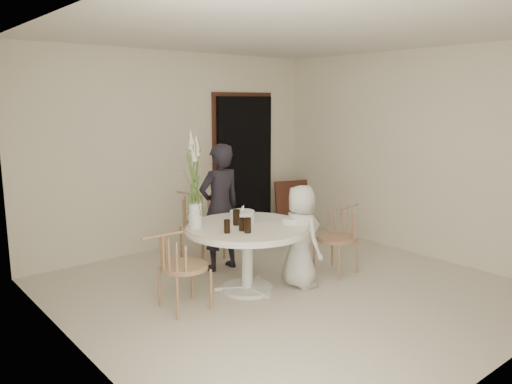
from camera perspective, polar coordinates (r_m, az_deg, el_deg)
ground at (r=5.60m, az=3.49°, el=-11.00°), size 4.50×4.50×0.00m
room_shell at (r=5.23m, az=3.69°, el=5.75°), size 4.50×4.50×4.50m
doorway at (r=7.69m, az=-1.34°, el=3.02°), size 1.00×0.10×2.10m
door_trim at (r=7.71m, az=-1.52°, el=3.49°), size 1.12×0.03×2.22m
table at (r=5.37m, az=-1.01°, el=-5.01°), size 1.33×1.33×0.73m
picture_frame at (r=8.14m, az=4.16°, el=-1.37°), size 0.60×0.34×0.76m
chair_far at (r=6.54m, az=-6.91°, el=-2.78°), size 0.53×0.56×0.86m
chair_right at (r=6.09m, az=9.77°, el=-4.28°), size 0.50×0.47×0.79m
chair_left at (r=4.93m, az=-9.35°, el=-7.71°), size 0.50×0.47×0.81m
girl at (r=6.03m, az=-4.15°, el=-1.77°), size 0.57×0.38×1.54m
boy at (r=5.52m, az=5.16°, el=-5.09°), size 0.43×0.60×1.14m
birthday_cake at (r=5.45m, az=-1.58°, el=-2.84°), size 0.27×0.27×0.18m
cola_tumbler_a at (r=5.03m, az=-3.34°, el=-3.95°), size 0.07×0.07×0.13m
cola_tumbler_b at (r=5.03m, az=-0.96°, el=-3.83°), size 0.07×0.07×0.15m
cola_tumbler_c at (r=5.10m, az=-1.63°, el=-3.72°), size 0.08×0.08×0.13m
cola_tumbler_d at (r=5.33m, az=-2.25°, el=-2.92°), size 0.10×0.10×0.17m
plate_stack at (r=5.45m, az=4.14°, el=-3.25°), size 0.25×0.25×0.06m
flower_vase at (r=5.17m, az=-7.04°, el=1.19°), size 0.14×0.14×1.04m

